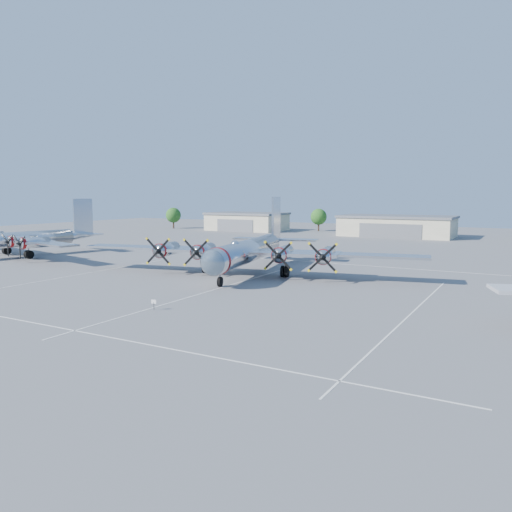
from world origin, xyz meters
The scene contains 9 objects.
ground centered at (0.00, 0.00, 0.00)m, with size 260.00×260.00×0.00m, color #58585B.
parking_lines centered at (0.00, -1.75, 0.01)m, with size 60.00×50.08×0.01m.
hangar_west centered at (-45.00, 81.96, 2.71)m, with size 22.60×14.60×5.40m.
hangar_center centered at (0.00, 81.96, 2.71)m, with size 28.60×14.60×5.40m.
tree_far_west centered at (-70.00, 78.00, 4.22)m, with size 4.80×4.80×6.64m.
tree_west centered at (-25.00, 90.00, 4.22)m, with size 4.80×4.80×6.64m.
main_bomber_b29 centered at (-2.72, 10.41, 0.00)m, with size 47.03×32.17×10.40m, color silver, non-canonical shape.
bomber_west centered at (-46.84, 7.96, 0.00)m, with size 37.75×26.73×9.97m, color silver, non-canonical shape.
info_placard centered at (0.71, -13.41, 0.69)m, with size 0.51×0.12×0.98m.
Camera 1 is at (31.33, -48.50, 10.69)m, focal length 35.00 mm.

